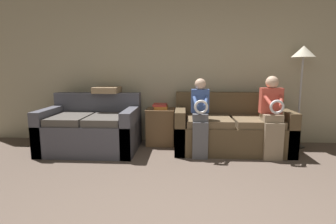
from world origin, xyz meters
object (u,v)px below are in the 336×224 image
object	(u,v)px
couch_main	(230,130)
throw_pillow	(107,90)
side_shelf	(161,126)
book_stack	(161,106)
child_left_seated	(200,114)
child_right_seated	(272,113)
couch_side	(92,130)
floor_lamp	(303,60)

from	to	relation	value
couch_main	throw_pillow	distance (m)	2.19
couch_main	side_shelf	bearing A→B (deg)	168.73
book_stack	child_left_seated	bearing A→B (deg)	-43.79
child_right_seated	book_stack	distance (m)	1.80
couch_main	side_shelf	size ratio (longest dim) A/B	2.87
child_left_seated	child_right_seated	distance (m)	1.05
couch_side	floor_lamp	distance (m)	3.61
couch_main	side_shelf	distance (m)	1.20
couch_side	child_right_seated	size ratio (longest dim) A/B	1.22
book_stack	throw_pillow	world-z (taller)	throw_pillow
couch_side	throw_pillow	distance (m)	0.74
side_shelf	book_stack	world-z (taller)	book_stack
floor_lamp	couch_side	bearing A→B (deg)	-174.06
child_left_seated	floor_lamp	bearing A→B (deg)	19.01
couch_side	book_stack	world-z (taller)	couch_side
couch_side	book_stack	distance (m)	1.21
child_right_seated	floor_lamp	bearing A→B (deg)	42.44
child_left_seated	child_right_seated	bearing A→B (deg)	0.22
floor_lamp	throw_pillow	xyz separation A→B (m)	(-3.25, 0.00, -0.50)
child_right_seated	book_stack	bearing A→B (deg)	160.10
book_stack	floor_lamp	bearing A→B (deg)	-0.98
child_right_seated	throw_pillow	bearing A→B (deg)	167.59
child_right_seated	floor_lamp	size ratio (longest dim) A/B	0.72
floor_lamp	throw_pillow	world-z (taller)	floor_lamp
child_right_seated	side_shelf	world-z (taller)	child_right_seated
child_left_seated	couch_main	bearing A→B (deg)	36.08
throw_pillow	couch_side	bearing A→B (deg)	-115.19
child_left_seated	throw_pillow	xyz separation A→B (m)	(-1.57, 0.58, 0.30)
child_left_seated	side_shelf	distance (m)	0.95
child_left_seated	child_right_seated	world-z (taller)	child_right_seated
couch_main	side_shelf	xyz separation A→B (m)	(-1.17, 0.23, -0.01)
throw_pillow	child_left_seated	bearing A→B (deg)	-20.29
child_right_seated	side_shelf	size ratio (longest dim) A/B	1.93
couch_side	child_right_seated	bearing A→B (deg)	-4.47
child_left_seated	book_stack	bearing A→B (deg)	136.21
couch_main	book_stack	size ratio (longest dim) A/B	6.01
side_shelf	floor_lamp	size ratio (longest dim) A/B	0.37
floor_lamp	child_right_seated	bearing A→B (deg)	-137.56
child_right_seated	book_stack	world-z (taller)	child_right_seated
child_left_seated	throw_pillow	world-z (taller)	child_left_seated
side_shelf	throw_pillow	xyz separation A→B (m)	(-0.92, -0.04, 0.63)
couch_side	child_right_seated	distance (m)	2.82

